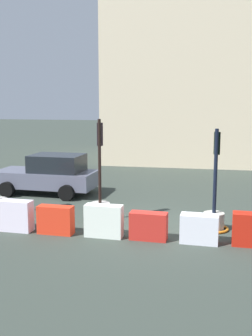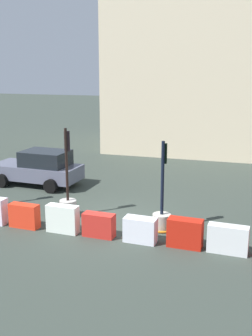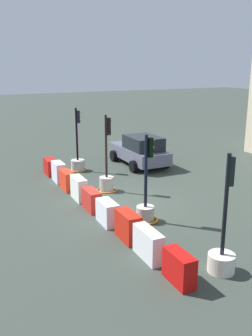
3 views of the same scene
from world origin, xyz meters
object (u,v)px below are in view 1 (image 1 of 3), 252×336
(construction_barrier_3, at_px, (104,221))
(construction_barrier_4, at_px, (149,226))
(construction_barrier_5, at_px, (199,229))
(construction_barrier_1, at_px, (16,216))
(traffic_light_1, at_px, (100,205))
(car_grey_saloon, at_px, (49,174))
(construction_barrier_2, at_px, (56,220))
(traffic_light_2, at_px, (214,213))

(construction_barrier_3, xyz_separation_m, construction_barrier_4, (1.25, 0.01, -0.08))
(construction_barrier_5, bearing_deg, construction_barrier_1, 179.73)
(traffic_light_1, bearing_deg, car_grey_saloon, 131.83)
(construction_barrier_2, relative_size, construction_barrier_4, 1.00)
(construction_barrier_1, bearing_deg, car_grey_saloon, 99.79)
(construction_barrier_1, height_order, construction_barrier_3, construction_barrier_3)
(traffic_light_1, relative_size, construction_barrier_5, 3.14)
(traffic_light_2, height_order, construction_barrier_4, traffic_light_2)
(traffic_light_1, distance_m, car_grey_saloon, 4.49)
(construction_barrier_1, xyz_separation_m, construction_barrier_2, (1.24, -0.04, -0.05))
(traffic_light_1, xyz_separation_m, car_grey_saloon, (-2.99, 3.34, 0.26))
(construction_barrier_3, bearing_deg, traffic_light_2, 22.62)
(traffic_light_2, height_order, car_grey_saloon, traffic_light_2)
(construction_barrier_3, relative_size, construction_barrier_4, 1.04)
(construction_barrier_1, relative_size, construction_barrier_2, 0.97)
(construction_barrier_4, height_order, car_grey_saloon, car_grey_saloon)
(traffic_light_2, xyz_separation_m, construction_barrier_2, (-4.43, -1.26, -0.11))
(traffic_light_2, bearing_deg, traffic_light_1, 177.07)
(traffic_light_1, relative_size, construction_barrier_3, 2.98)
(construction_barrier_1, relative_size, car_grey_saloon, 0.24)
(construction_barrier_1, bearing_deg, construction_barrier_4, -0.34)
(construction_barrier_2, relative_size, construction_barrier_5, 1.01)
(traffic_light_1, distance_m, construction_barrier_2, 1.72)
(construction_barrier_3, height_order, construction_barrier_5, construction_barrier_3)
(traffic_light_1, height_order, construction_barrier_1, traffic_light_1)
(traffic_light_2, height_order, construction_barrier_2, traffic_light_2)
(traffic_light_2, bearing_deg, construction_barrier_2, -164.16)
(traffic_light_2, xyz_separation_m, construction_barrier_4, (-1.76, -1.24, -0.13))
(construction_barrier_4, bearing_deg, construction_barrier_1, 179.66)
(traffic_light_1, relative_size, traffic_light_2, 1.08)
(traffic_light_2, height_order, construction_barrier_5, traffic_light_2)
(construction_barrier_1, height_order, car_grey_saloon, car_grey_saloon)
(traffic_light_2, relative_size, construction_barrier_3, 2.77)
(construction_barrier_5, bearing_deg, traffic_light_1, 155.36)
(traffic_light_2, bearing_deg, construction_barrier_3, -157.38)
(construction_barrier_4, bearing_deg, car_grey_saloon, 134.78)
(construction_barrier_3, height_order, construction_barrier_4, construction_barrier_3)
(construction_barrier_5, relative_size, car_grey_saloon, 0.25)
(construction_barrier_1, bearing_deg, traffic_light_1, 32.79)
(traffic_light_1, bearing_deg, construction_barrier_5, -24.64)
(construction_barrier_4, bearing_deg, construction_barrier_3, -179.46)
(construction_barrier_1, xyz_separation_m, construction_barrier_4, (3.91, -0.02, -0.07))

